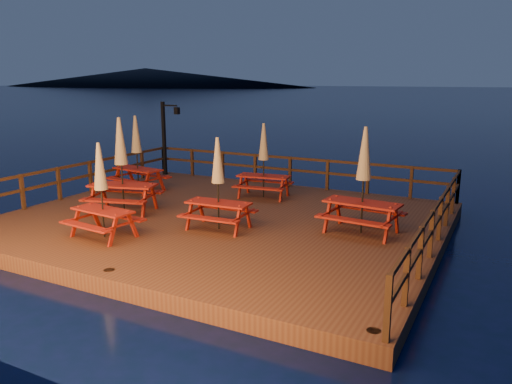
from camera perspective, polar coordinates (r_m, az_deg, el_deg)
ground at (r=14.62m, az=-3.81°, el=-4.38°), size 500.00×500.00×0.00m
deck at (r=14.56m, az=-3.82°, el=-3.62°), size 12.00×10.00×0.40m
deck_piles at (r=14.71m, az=-3.79°, el=-5.49°), size 11.44×9.44×1.40m
railing at (r=15.83m, az=-0.54°, el=1.35°), size 11.80×9.75×1.10m
lamp_post at (r=20.88m, az=-10.15°, el=6.83°), size 0.85×0.18×3.00m
headland_left at (r=262.20m, az=-12.51°, el=12.67°), size 180.00×84.00×9.00m
picnic_table_0 at (r=13.09m, az=-4.36°, el=1.13°), size 1.80×1.51×2.45m
picnic_table_1 at (r=18.13m, az=-13.47°, el=4.46°), size 2.04×1.76×2.66m
picnic_table_2 at (r=12.96m, az=12.18°, el=1.47°), size 2.06×1.75×2.76m
picnic_table_3 at (r=15.25m, az=-15.13°, el=3.14°), size 2.35×2.11×2.82m
picnic_table_4 at (r=16.61m, az=0.88°, el=3.75°), size 1.92×1.65×2.49m
picnic_table_5 at (r=12.96m, az=-17.27°, el=0.34°), size 1.81×1.54×2.40m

